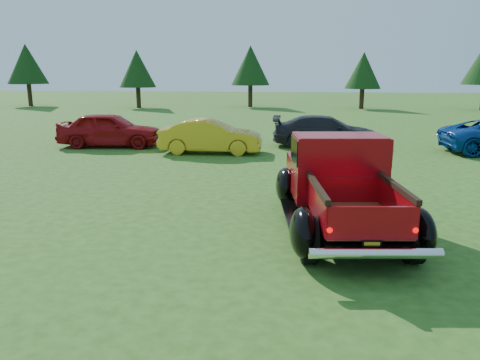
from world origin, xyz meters
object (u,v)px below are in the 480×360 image
Objects in this scene: tree_mid_right at (363,71)px; show_car_red at (110,129)px; pickup_truck at (338,183)px; tree_mid_left at (250,66)px; tree_west at (137,69)px; show_car_grey at (326,131)px; tree_far_west at (27,64)px; show_car_yellow at (211,136)px.

tree_mid_right is 24.35m from show_car_red.
tree_mid_left is at bearing 92.11° from pickup_truck.
tree_mid_right is 1.10× the size of show_car_red.
tree_west is 9.22m from tree_mid_left.
tree_far_west is at bearing 50.06° from show_car_grey.
tree_mid_left is 1.01× the size of pickup_truck.
show_car_red is (-8.13, 8.85, -0.16)m from pickup_truck.
tree_mid_right reaches higher than pickup_truck.
tree_far_west is at bearing 180.00° from tree_mid_right.
pickup_truck is at bearing 177.20° from show_car_grey.
show_car_yellow is (4.24, -1.04, -0.07)m from show_car_red.
tree_mid_right is 23.42m from show_car_yellow.
tree_mid_right is at bearing 3.18° from tree_west.
pickup_truck is 1.33× the size of show_car_yellow.
tree_west is 1.23× the size of show_car_yellow.
pickup_truck is (23.55, -29.56, -2.68)m from tree_far_west.
tree_far_west reaches higher than tree_mid_left.
show_car_red reaches higher than show_car_yellow.
tree_far_west is 10.06m from tree_west.
tree_west is 1.09× the size of show_car_grey.
tree_west reaches higher than pickup_truck.
tree_mid_right is at bearing -12.01° from show_car_grey.
tree_mid_right reaches higher than show_car_yellow.
pickup_truck is at bearing -98.56° from tree_mid_right.
tree_west is at bearing 109.02° from pickup_truck.
tree_mid_right is 29.97m from pickup_truck.
tree_mid_left is at bearing 3.01° from tree_far_west.
tree_west is 18.03m from tree_mid_right.
tree_west is 0.92× the size of tree_mid_left.
show_car_yellow is at bearing 114.66° from show_car_grey.
tree_mid_left reaches higher than show_car_red.
tree_west is at bearing -5.71° from tree_far_west.
tree_far_west is 28.01m from tree_mid_right.
tree_far_west is 1.04× the size of tree_mid_left.
show_car_red is at bearing 96.05° from show_car_grey.
show_car_grey is at bearing -101.58° from tree_mid_right.
tree_mid_left reaches higher than pickup_truck.
tree_west is 1.15× the size of show_car_red.
show_car_red reaches higher than show_car_grey.
tree_far_west is at bearing 174.29° from tree_west.
tree_west reaches higher than show_car_yellow.
show_car_yellow is at bearing 110.11° from pickup_truck.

